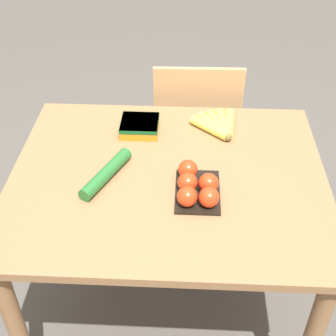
{
  "coord_description": "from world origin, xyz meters",
  "views": [
    {
      "loc": [
        0.06,
        -1.24,
        1.8
      ],
      "look_at": [
        0.0,
        0.0,
        0.8
      ],
      "focal_mm": 50.0,
      "sensor_mm": 36.0,
      "label": 1
    }
  ],
  "objects": [
    {
      "name": "tomato_pack",
      "position": [
        0.1,
        -0.1,
        0.8
      ],
      "size": [
        0.15,
        0.21,
        0.08
      ],
      "color": "black",
      "rests_on": "dining_table"
    },
    {
      "name": "ground_plane",
      "position": [
        0.0,
        0.0,
        0.0
      ],
      "size": [
        12.0,
        12.0,
        0.0
      ],
      "primitive_type": "plane",
      "color": "#4C4742"
    },
    {
      "name": "cucumber_near",
      "position": [
        -0.21,
        -0.03,
        0.79
      ],
      "size": [
        0.15,
        0.25,
        0.05
      ],
      "color": "#236028",
      "rests_on": "dining_table"
    },
    {
      "name": "dining_table",
      "position": [
        0.0,
        0.0,
        0.65
      ],
      "size": [
        1.09,
        0.9,
        0.77
      ],
      "color": "olive",
      "rests_on": "ground_plane"
    },
    {
      "name": "carrot_bag",
      "position": [
        -0.12,
        0.26,
        0.79
      ],
      "size": [
        0.14,
        0.14,
        0.05
      ],
      "color": "orange",
      "rests_on": "dining_table"
    },
    {
      "name": "banana_bunch",
      "position": [
        0.18,
        0.29,
        0.79
      ],
      "size": [
        0.18,
        0.19,
        0.04
      ],
      "color": "brown",
      "rests_on": "dining_table"
    },
    {
      "name": "chair",
      "position": [
        0.1,
        0.65,
        0.47
      ],
      "size": [
        0.43,
        0.41,
        0.91
      ],
      "rotation": [
        0.0,
        0.0,
        3.16
      ],
      "color": "tan",
      "rests_on": "ground_plane"
    }
  ]
}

